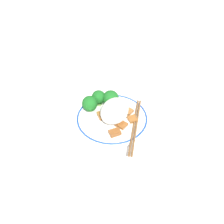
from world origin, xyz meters
The scene contains 12 objects.
ground_plane centered at (0.00, 0.00, 0.00)m, with size 3.00×3.00×0.00m, color silver.
plate centered at (0.00, 0.00, 0.01)m, with size 0.21×0.21×0.02m.
rice_mound centered at (0.00, -0.01, 0.05)m, with size 0.10×0.08×0.06m.
broccoli_back_left centered at (0.05, 0.02, 0.05)m, with size 0.05×0.05×0.05m.
broccoli_back_center centered at (0.04, 0.06, 0.05)m, with size 0.04×0.04×0.05m.
broccoli_back_right centered at (0.00, 0.07, 0.04)m, with size 0.05×0.05×0.05m.
meat_near_front centered at (0.01, -0.06, 0.02)m, with size 0.04×0.04×0.01m.
meat_near_left centered at (-0.01, 0.03, 0.02)m, with size 0.04×0.04×0.01m.
meat_near_right centered at (-0.06, -0.03, 0.02)m, with size 0.04×0.04×0.01m.
meat_near_back centered at (-0.02, -0.04, 0.02)m, with size 0.03×0.04×0.01m.
meat_on_rice_edge centered at (0.04, -0.04, 0.02)m, with size 0.03×0.03×0.01m.
chopsticks centered at (-0.01, -0.08, 0.02)m, with size 0.22×0.06×0.01m.
Camera 1 is at (-0.43, -0.19, 0.47)m, focal length 35.00 mm.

